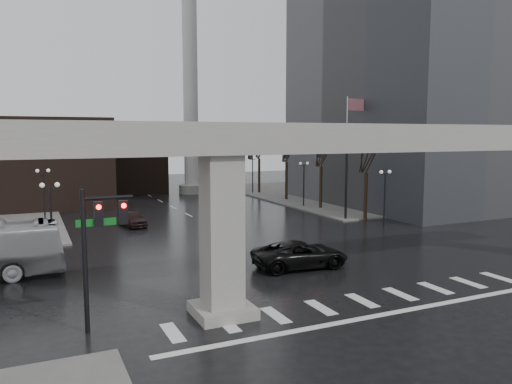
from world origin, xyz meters
TOP-DOWN VIEW (x-y plane):
  - ground at (0.00, 0.00)m, footprint 160.00×160.00m
  - sidewalk_ne at (26.00, 36.00)m, footprint 28.00×36.00m
  - elevated_guideway at (1.26, 0.00)m, footprint 48.00×2.60m
  - office_tower at (28.00, 26.00)m, footprint 22.00×26.00m
  - building_far_left at (-14.00, 42.00)m, footprint 16.00×14.00m
  - building_far_mid at (-2.00, 52.00)m, footprint 10.00×10.00m
  - smokestack at (6.00, 46.00)m, footprint 3.60×3.60m
  - signal_mast_arm at (8.99, 18.80)m, footprint 12.12×0.43m
  - signal_left_pole at (-12.25, 0.50)m, footprint 2.30×0.30m
  - flagpole_assembly at (15.29, 22.00)m, footprint 2.06×0.12m
  - lamp_right_0 at (13.50, 14.00)m, footprint 1.22×0.32m
  - lamp_right_1 at (13.50, 28.00)m, footprint 1.22×0.32m
  - lamp_right_2 at (13.50, 42.00)m, footprint 1.22×0.32m
  - lamp_left_0 at (-13.50, 14.00)m, footprint 1.22×0.32m
  - lamp_left_1 at (-13.50, 28.00)m, footprint 1.22×0.32m
  - lamp_left_2 at (-13.50, 42.00)m, footprint 1.22×0.32m
  - tree_right_0 at (14.53, 18.02)m, footprint 1.09×1.58m
  - tree_right_1 at (14.53, 26.02)m, footprint 1.09×1.61m
  - tree_right_2 at (14.53, 34.02)m, footprint 1.10×1.63m
  - tree_right_3 at (14.53, 42.02)m, footprint 1.11×1.66m
  - tree_right_4 at (14.53, 50.02)m, footprint 1.12×1.69m
  - pickup_truck at (0.29, 5.64)m, footprint 6.14×3.19m
  - far_car at (-6.43, 24.06)m, footprint 2.22×4.37m

SIDE VIEW (x-z plane):
  - ground at x=0.00m, z-range 0.00..0.00m
  - sidewalk_ne at x=26.00m, z-range 0.00..0.15m
  - far_car at x=-6.43m, z-range 0.00..1.43m
  - pickup_truck at x=0.29m, z-range 0.00..1.65m
  - tree_right_0 at x=14.53m, z-range -0.97..6.54m
  - tree_right_1 at x=14.53m, z-range -0.99..6.69m
  - tree_right_2 at x=14.53m, z-range -1.01..6.84m
  - tree_right_3 at x=14.53m, z-range -1.03..6.99m
  - tree_right_4 at x=14.53m, z-range -1.05..7.14m
  - lamp_right_0 at x=13.50m, z-range 0.92..6.03m
  - lamp_right_1 at x=13.50m, z-range 0.92..6.03m
  - lamp_right_2 at x=13.50m, z-range 0.92..6.03m
  - lamp_left_0 at x=-13.50m, z-range 0.92..6.03m
  - lamp_left_1 at x=-13.50m, z-range 0.92..6.03m
  - lamp_left_2 at x=-13.50m, z-range 0.92..6.03m
  - building_far_mid at x=-2.00m, z-range 0.00..8.00m
  - signal_left_pole at x=-12.25m, z-range 1.07..7.07m
  - building_far_left at x=-14.00m, z-range 0.00..10.00m
  - signal_mast_arm at x=8.99m, z-range 1.83..9.83m
  - elevated_guideway at x=1.26m, z-range 2.53..11.23m
  - flagpole_assembly at x=15.29m, z-range 1.53..13.53m
  - smokestack at x=6.00m, z-range -1.65..28.35m
  - office_tower at x=28.00m, z-range 0.00..42.00m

